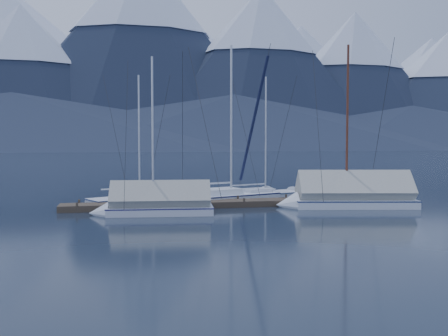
% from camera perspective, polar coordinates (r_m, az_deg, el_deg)
% --- Properties ---
extents(ground, '(1000.00, 1000.00, 0.00)m').
position_cam_1_polar(ground, '(25.21, 0.99, -5.23)').
color(ground, black).
rests_on(ground, ground).
extents(mountain_range, '(877.00, 584.00, 150.50)m').
position_cam_1_polar(mountain_range, '(398.66, -11.12, 10.88)').
color(mountain_range, '#475675').
rests_on(mountain_range, ground).
extents(dock, '(18.00, 1.50, 0.54)m').
position_cam_1_polar(dock, '(27.13, 0.00, -4.41)').
color(dock, '#382D23').
rests_on(dock, ground).
extents(mooring_posts, '(15.12, 1.52, 0.35)m').
position_cam_1_polar(mooring_posts, '(26.99, -1.04, -3.94)').
color(mooring_posts, '#382D23').
rests_on(mooring_posts, ground).
extents(sailboat_open_left, '(6.51, 4.53, 8.46)m').
position_cam_1_polar(sailboat_open_left, '(29.49, -9.35, -3.78)').
color(sailboat_open_left, white).
rests_on(sailboat_open_left, ground).
extents(sailboat_open_mid, '(8.25, 4.83, 10.53)m').
position_cam_1_polar(sailboat_open_mid, '(29.66, 1.77, -3.63)').
color(sailboat_open_mid, silver).
rests_on(sailboat_open_mid, ground).
extents(sailboat_open_right, '(6.79, 3.89, 8.67)m').
position_cam_1_polar(sailboat_open_right, '(31.24, 5.68, -3.37)').
color(sailboat_open_right, silver).
rests_on(sailboat_open_right, ground).
extents(sailboat_covered_near, '(8.08, 3.94, 10.09)m').
position_cam_1_polar(sailboat_covered_near, '(27.63, 14.17, -3.55)').
color(sailboat_covered_near, white).
rests_on(sailboat_covered_near, ground).
extents(sailboat_covered_far, '(6.40, 2.77, 8.72)m').
position_cam_1_polar(sailboat_covered_far, '(24.32, -8.81, -4.56)').
color(sailboat_covered_far, silver).
rests_on(sailboat_covered_far, ground).
extents(person, '(0.52, 0.68, 1.67)m').
position_cam_1_polar(person, '(28.39, 10.25, -1.97)').
color(person, black).
rests_on(person, dock).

